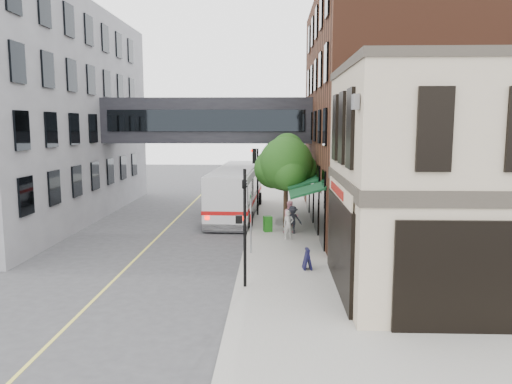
# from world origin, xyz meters

# --- Properties ---
(ground) EXTENTS (120.00, 120.00, 0.00)m
(ground) POSITION_xyz_m (0.00, 0.00, 0.00)
(ground) COLOR #38383A
(ground) RESTS_ON ground
(sidewalk_main) EXTENTS (4.00, 60.00, 0.15)m
(sidewalk_main) POSITION_xyz_m (2.00, 14.00, 0.07)
(sidewalk_main) COLOR gray
(sidewalk_main) RESTS_ON ground
(corner_building) EXTENTS (10.19, 8.12, 8.45)m
(corner_building) POSITION_xyz_m (8.97, 2.00, 4.21)
(corner_building) COLOR #BBAA8F
(corner_building) RESTS_ON ground
(brick_building) EXTENTS (13.76, 18.00, 14.00)m
(brick_building) POSITION_xyz_m (9.98, 15.00, 6.99)
(brick_building) COLOR #4A2517
(brick_building) RESTS_ON ground
(skyway_bridge) EXTENTS (14.00, 3.18, 3.00)m
(skyway_bridge) POSITION_xyz_m (-3.00, 18.00, 6.50)
(skyway_bridge) COLOR black
(skyway_bridge) RESTS_ON ground
(traffic_signal_near) EXTENTS (0.44, 0.22, 4.60)m
(traffic_signal_near) POSITION_xyz_m (0.37, 2.00, 2.98)
(traffic_signal_near) COLOR black
(traffic_signal_near) RESTS_ON sidewalk_main
(traffic_signal_far) EXTENTS (0.53, 0.28, 4.50)m
(traffic_signal_far) POSITION_xyz_m (0.26, 17.00, 3.34)
(traffic_signal_far) COLOR black
(traffic_signal_far) RESTS_ON sidewalk_main
(street_sign_pole) EXTENTS (0.08, 0.75, 3.00)m
(street_sign_pole) POSITION_xyz_m (0.39, 7.00, 1.93)
(street_sign_pole) COLOR gray
(street_sign_pole) RESTS_ON sidewalk_main
(street_tree) EXTENTS (3.80, 3.20, 5.60)m
(street_tree) POSITION_xyz_m (2.19, 13.22, 3.91)
(street_tree) COLOR #382619
(street_tree) RESTS_ON sidewalk_main
(lane_marking) EXTENTS (0.12, 40.00, 0.01)m
(lane_marking) POSITION_xyz_m (-5.00, 10.00, 0.01)
(lane_marking) COLOR #D8CC4C
(lane_marking) RESTS_ON ground
(bus) EXTENTS (3.32, 12.22, 3.26)m
(bus) POSITION_xyz_m (-1.09, 17.65, 1.83)
(bus) COLOR silver
(bus) RESTS_ON ground
(pedestrian_a) EXTENTS (0.64, 0.49, 1.56)m
(pedestrian_a) POSITION_xyz_m (2.28, 9.86, 0.93)
(pedestrian_a) COLOR beige
(pedestrian_a) RESTS_ON sidewalk_main
(pedestrian_b) EXTENTS (0.98, 0.82, 1.83)m
(pedestrian_b) POSITION_xyz_m (2.44, 11.43, 1.07)
(pedestrian_b) COLOR pink
(pedestrian_b) RESTS_ON sidewalk_main
(pedestrian_c) EXTENTS (1.09, 0.71, 1.58)m
(pedestrian_c) POSITION_xyz_m (2.56, 11.26, 0.94)
(pedestrian_c) COLOR black
(pedestrian_c) RESTS_ON sidewalk_main
(newspaper_box) EXTENTS (0.55, 0.52, 0.90)m
(newspaper_box) POSITION_xyz_m (1.15, 11.75, 0.60)
(newspaper_box) COLOR #1C6316
(newspaper_box) RESTS_ON sidewalk_main
(sandwich_board) EXTENTS (0.38, 0.54, 0.90)m
(sandwich_board) POSITION_xyz_m (2.92, 4.35, 0.60)
(sandwich_board) COLOR black
(sandwich_board) RESTS_ON sidewalk_main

